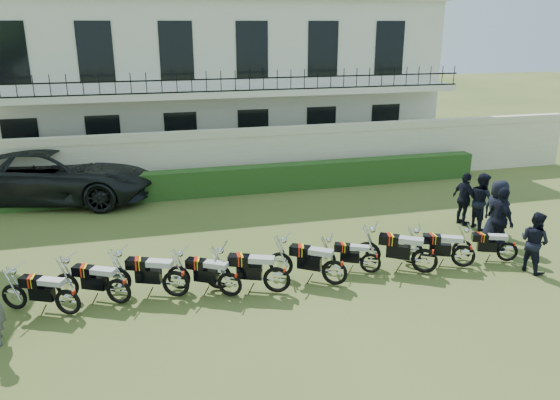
{
  "coord_description": "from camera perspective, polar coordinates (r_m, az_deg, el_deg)",
  "views": [
    {
      "loc": [
        -3.14,
        -12.21,
        6.12
      ],
      "look_at": [
        0.6,
        2.11,
        1.3
      ],
      "focal_mm": 35.0,
      "sensor_mm": 36.0,
      "label": 1
    }
  ],
  "objects": [
    {
      "name": "motorcycle_3",
      "position": [
        12.81,
        -5.28,
        -8.16
      ],
      "size": [
        1.69,
        1.05,
        1.04
      ],
      "rotation": [
        0.0,
        0.0,
        1.04
      ],
      "color": "black",
      "rests_on": "ground"
    },
    {
      "name": "officer_4",
      "position": [
        17.95,
        20.31,
        -0.08
      ],
      "size": [
        0.68,
        0.87,
        1.77
      ],
      "primitive_type": "imported",
      "rotation": [
        0.0,
        0.0,
        1.56
      ],
      "color": "black",
      "rests_on": "ground"
    },
    {
      "name": "motorcycle_0",
      "position": [
        12.86,
        -21.34,
        -9.31
      ],
      "size": [
        1.77,
        0.94,
        1.04
      ],
      "rotation": [
        0.0,
        0.0,
        1.13
      ],
      "color": "black",
      "rests_on": "ground"
    },
    {
      "name": "motorcycle_4",
      "position": [
        12.9,
        -0.33,
        -7.68
      ],
      "size": [
        1.95,
        0.95,
        1.13
      ],
      "rotation": [
        0.0,
        0.0,
        1.18
      ],
      "color": "black",
      "rests_on": "ground"
    },
    {
      "name": "motorcycle_9",
      "position": [
        15.79,
        22.73,
        -4.55
      ],
      "size": [
        1.63,
        0.78,
        0.94
      ],
      "rotation": [
        0.0,
        0.0,
        1.19
      ],
      "color": "black",
      "rests_on": "ground"
    },
    {
      "name": "officer_1",
      "position": [
        15.38,
        25.05,
        -3.98
      ],
      "size": [
        0.79,
        0.91,
        1.6
      ],
      "primitive_type": "imported",
      "rotation": [
        0.0,
        0.0,
        1.83
      ],
      "color": "black",
      "rests_on": "ground"
    },
    {
      "name": "motorcycle_6",
      "position": [
        14.11,
        9.47,
        -6.04
      ],
      "size": [
        1.55,
        0.85,
        0.92
      ],
      "rotation": [
        0.0,
        0.0,
        1.11
      ],
      "color": "black",
      "rests_on": "ground"
    },
    {
      "name": "officer_5",
      "position": [
        18.09,
        18.73,
        0.1
      ],
      "size": [
        0.56,
        1.04,
        1.69
      ],
      "primitive_type": "imported",
      "rotation": [
        0.0,
        0.0,
        1.72
      ],
      "color": "black",
      "rests_on": "ground"
    },
    {
      "name": "ground",
      "position": [
        14.01,
        -0.2,
        -7.86
      ],
      "size": [
        100.0,
        100.0,
        0.0
      ],
      "primitive_type": "plane",
      "color": "#3F5020",
      "rests_on": "ground"
    },
    {
      "name": "motorcycle_5",
      "position": [
        13.33,
        5.75,
        -6.93
      ],
      "size": [
        1.73,
        1.24,
        1.11
      ],
      "rotation": [
        0.0,
        0.0,
        0.96
      ],
      "color": "black",
      "rests_on": "ground"
    },
    {
      "name": "motorcycle_8",
      "position": [
        15.0,
        18.67,
        -5.05
      ],
      "size": [
        1.78,
        0.94,
        1.05
      ],
      "rotation": [
        0.0,
        0.0,
        1.14
      ],
      "color": "black",
      "rests_on": "ground"
    },
    {
      "name": "officer_3",
      "position": [
        16.92,
        21.75,
        -1.13
      ],
      "size": [
        0.84,
        1.05,
        1.88
      ],
      "primitive_type": "imported",
      "rotation": [
        0.0,
        0.0,
        1.87
      ],
      "color": "black",
      "rests_on": "ground"
    },
    {
      "name": "perimeter_wall",
      "position": [
        21.04,
        -5.67,
        4.34
      ],
      "size": [
        30.0,
        0.35,
        2.3
      ],
      "color": "beige",
      "rests_on": "ground"
    },
    {
      "name": "hedge",
      "position": [
        20.63,
        -2.51,
        2.2
      ],
      "size": [
        18.0,
        0.6,
        1.0
      ],
      "primitive_type": "cube",
      "color": "#203F16",
      "rests_on": "ground"
    },
    {
      "name": "motorcycle_7",
      "position": [
        14.34,
        14.92,
        -5.55
      ],
      "size": [
        1.82,
        1.24,
        1.15
      ],
      "rotation": [
        0.0,
        0.0,
        0.99
      ],
      "color": "black",
      "rests_on": "ground"
    },
    {
      "name": "officer_2",
      "position": [
        16.27,
        22.05,
        -1.95
      ],
      "size": [
        0.51,
        1.11,
        1.86
      ],
      "primitive_type": "imported",
      "rotation": [
        0.0,
        0.0,
        1.52
      ],
      "color": "black",
      "rests_on": "ground"
    },
    {
      "name": "motorcycle_2",
      "position": [
        12.95,
        -10.86,
        -7.95
      ],
      "size": [
        1.95,
        0.95,
        1.13
      ],
      "rotation": [
        0.0,
        0.0,
        1.18
      ],
      "color": "black",
      "rests_on": "ground"
    },
    {
      "name": "suv",
      "position": [
        21.08,
        -22.43,
        2.51
      ],
      "size": [
        7.56,
        4.8,
        1.94
      ],
      "primitive_type": "imported",
      "rotation": [
        0.0,
        0.0,
        1.33
      ],
      "color": "black",
      "rests_on": "ground"
    },
    {
      "name": "motorcycle_1",
      "position": [
        12.97,
        -16.55,
        -8.53
      ],
      "size": [
        1.76,
        0.99,
        1.05
      ],
      "rotation": [
        0.0,
        0.0,
        1.09
      ],
      "color": "black",
      "rests_on": "ground"
    },
    {
      "name": "building",
      "position": [
        26.47,
        -7.96,
        12.64
      ],
      "size": [
        20.4,
        9.6,
        7.4
      ],
      "color": "silver",
      "rests_on": "ground"
    }
  ]
}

